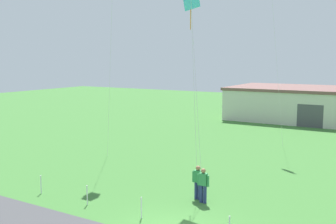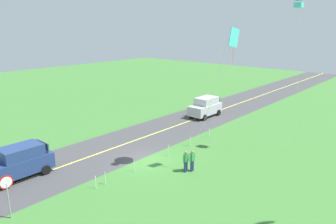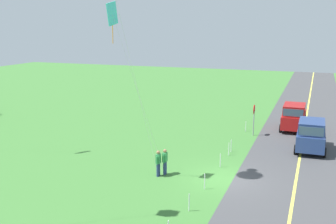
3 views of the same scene
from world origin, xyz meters
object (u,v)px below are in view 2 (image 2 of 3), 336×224
(person_adult_near, at_px, (192,160))
(kite_yellow_high, at_px, (299,2))
(kite_blue_mid, at_px, (233,40))
(person_adult_companion, at_px, (186,161))
(car_suv_foreground, at_px, (19,162))
(stop_sign, at_px, (7,189))
(car_parked_west_far, at_px, (205,107))

(person_adult_near, relative_size, kite_yellow_high, 0.13)
(kite_blue_mid, bearing_deg, person_adult_companion, -50.60)
(person_adult_companion, height_order, kite_blue_mid, kite_blue_mid)
(car_suv_foreground, relative_size, kite_blue_mid, 0.43)
(kite_yellow_high, bearing_deg, stop_sign, -22.03)
(car_suv_foreground, height_order, car_parked_west_far, same)
(car_parked_west_far, height_order, person_adult_near, car_parked_west_far)
(stop_sign, bearing_deg, kite_blue_mid, 155.03)
(person_adult_companion, xyz_separation_m, kite_yellow_high, (-8.09, 4.01, 11.07))
(person_adult_companion, bearing_deg, kite_blue_mid, 140.93)
(stop_sign, bearing_deg, kite_yellow_high, 157.97)
(car_parked_west_far, distance_m, kite_yellow_high, 16.48)
(kite_yellow_high, bearing_deg, person_adult_companion, -26.38)
(stop_sign, distance_m, person_adult_companion, 11.54)
(stop_sign, height_order, person_adult_companion, stop_sign)
(car_suv_foreground, xyz_separation_m, kite_blue_mid, (-10.11, 10.47, 8.18))
(car_suv_foreground, distance_m, kite_blue_mid, 16.69)
(car_parked_west_far, height_order, person_adult_companion, car_parked_west_far)
(car_parked_west_far, distance_m, kite_blue_mid, 16.95)
(car_suv_foreground, relative_size, stop_sign, 1.72)
(stop_sign, xyz_separation_m, kite_blue_mid, (-12.77, 5.95, 7.53))
(car_parked_west_far, relative_size, kite_blue_mid, 0.43)
(car_parked_west_far, relative_size, kite_yellow_high, 0.35)
(stop_sign, bearing_deg, person_adult_near, 160.75)
(stop_sign, xyz_separation_m, person_adult_companion, (-10.90, 3.67, -0.94))
(person_adult_companion, bearing_deg, car_parked_west_far, -139.13)
(person_adult_companion, bearing_deg, car_suv_foreground, -33.30)
(car_parked_west_far, bearing_deg, kite_blue_mid, 40.60)
(stop_sign, distance_m, kite_yellow_high, 22.85)
(kite_yellow_high, bearing_deg, car_suv_foreground, -36.78)
(car_parked_west_far, relative_size, stop_sign, 1.72)
(kite_yellow_high, bearing_deg, person_adult_near, -25.92)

